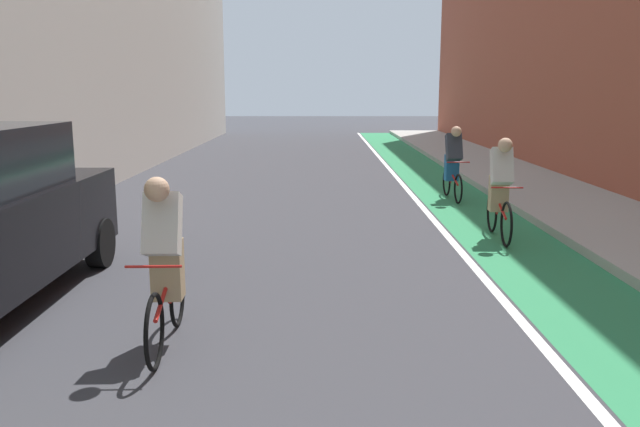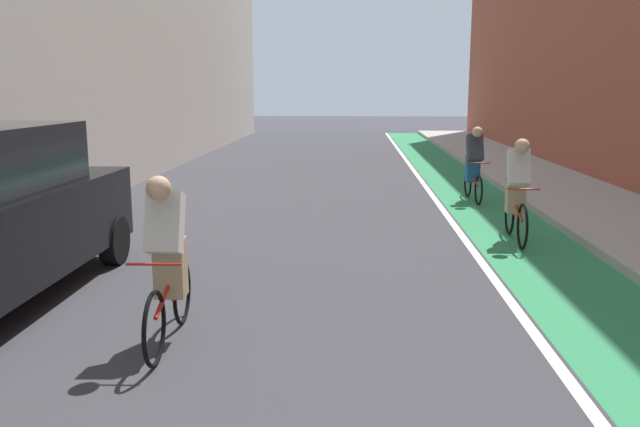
% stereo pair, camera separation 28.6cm
% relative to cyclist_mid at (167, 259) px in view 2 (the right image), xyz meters
% --- Properties ---
extents(ground_plane, '(89.72, 89.72, 0.00)m').
position_rel_cyclist_mid_xyz_m(ground_plane, '(0.90, 7.73, -0.81)').
color(ground_plane, '#38383D').
extents(bike_lane_paint, '(1.60, 40.78, 0.00)m').
position_rel_cyclist_mid_xyz_m(bike_lane_paint, '(4.41, 9.73, -0.81)').
color(bike_lane_paint, '#2D8451').
rests_on(bike_lane_paint, ground).
extents(lane_divider_stripe, '(0.12, 40.78, 0.00)m').
position_rel_cyclist_mid_xyz_m(lane_divider_stripe, '(3.51, 9.73, -0.81)').
color(lane_divider_stripe, white).
rests_on(lane_divider_stripe, ground).
extents(sidewalk_right, '(2.64, 40.78, 0.14)m').
position_rel_cyclist_mid_xyz_m(sidewalk_right, '(6.53, 9.73, -0.74)').
color(sidewalk_right, '#A8A59E').
rests_on(sidewalk_right, ground).
extents(cyclist_mid, '(0.48, 1.72, 1.61)m').
position_rel_cyclist_mid_xyz_m(cyclist_mid, '(0.00, 0.00, 0.00)').
color(cyclist_mid, black).
rests_on(cyclist_mid, ground).
extents(cyclist_trailing, '(0.48, 1.74, 1.63)m').
position_rel_cyclist_mid_xyz_m(cyclist_trailing, '(4.27, 4.43, 0.04)').
color(cyclist_trailing, black).
rests_on(cyclist_trailing, ground).
extents(cyclist_far, '(0.48, 1.68, 1.59)m').
position_rel_cyclist_mid_xyz_m(cyclist_far, '(4.28, 8.23, -0.00)').
color(cyclist_far, black).
rests_on(cyclist_far, ground).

